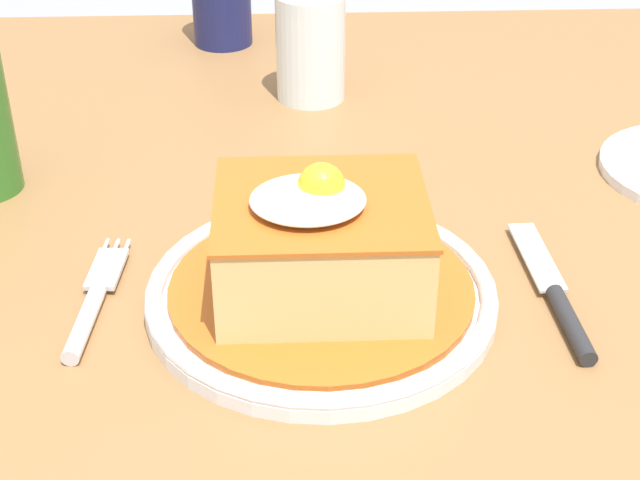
{
  "coord_description": "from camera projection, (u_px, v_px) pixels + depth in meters",
  "views": [
    {
      "loc": [
        -0.07,
        -0.61,
        1.13
      ],
      "look_at": [
        -0.05,
        -0.05,
        0.79
      ],
      "focal_mm": 53.36,
      "sensor_mm": 36.0,
      "label": 1
    }
  ],
  "objects": [
    {
      "name": "fork",
      "position": [
        92.0,
        305.0,
        0.65
      ],
      "size": [
        0.03,
        0.14,
        0.01
      ],
      "color": "silver",
      "rests_on": "dining_table"
    },
    {
      "name": "main_plate",
      "position": [
        321.0,
        294.0,
        0.65
      ],
      "size": [
        0.24,
        0.24,
        0.02
      ],
      "color": "white",
      "rests_on": "dining_table"
    },
    {
      "name": "dining_table",
      "position": [
        381.0,
        340.0,
        0.77
      ],
      "size": [
        1.39,
        1.08,
        0.75
      ],
      "color": "olive",
      "rests_on": "ground_plane"
    },
    {
      "name": "sandwich_meal",
      "position": [
        321.0,
        249.0,
        0.63
      ],
      "size": [
        0.21,
        0.21,
        0.1
      ],
      "color": "#B75B1E",
      "rests_on": "main_plate"
    },
    {
      "name": "knife",
      "position": [
        560.0,
        303.0,
        0.65
      ],
      "size": [
        0.02,
        0.17,
        0.01
      ],
      "color": "#262628",
      "rests_on": "dining_table"
    },
    {
      "name": "drinking_glass",
      "position": [
        311.0,
        54.0,
        0.93
      ],
      "size": [
        0.07,
        0.07,
        0.1
      ],
      "color": "silver",
      "rests_on": "dining_table"
    }
  ]
}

